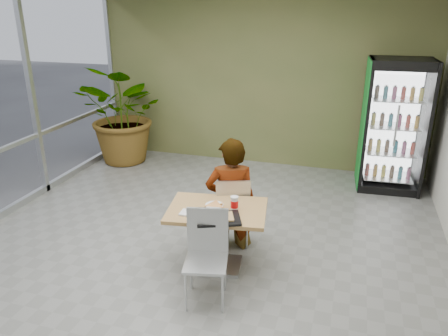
{
  "coord_description": "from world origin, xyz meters",
  "views": [
    {
      "loc": [
        1.65,
        -4.26,
        2.89
      ],
      "look_at": [
        0.23,
        0.48,
        1.0
      ],
      "focal_mm": 35.0,
      "sensor_mm": 36.0,
      "label": 1
    }
  ],
  "objects_px": {
    "dining_table": "(217,226)",
    "beverage_fridge": "(394,126)",
    "soda_cup": "(234,203)",
    "potted_plant": "(126,114)",
    "chair_far": "(232,207)",
    "seated_woman": "(231,204)",
    "cafeteria_tray": "(218,219)",
    "chair_near": "(207,248)"
  },
  "relations": [
    {
      "from": "dining_table",
      "to": "soda_cup",
      "type": "height_order",
      "value": "soda_cup"
    },
    {
      "from": "seated_woman",
      "to": "cafeteria_tray",
      "type": "xyz_separation_m",
      "value": [
        0.09,
        -0.79,
        0.21
      ]
    },
    {
      "from": "cafeteria_tray",
      "to": "potted_plant",
      "type": "xyz_separation_m",
      "value": [
        -2.79,
        3.18,
        0.16
      ]
    },
    {
      "from": "dining_table",
      "to": "cafeteria_tray",
      "type": "relative_size",
      "value": 2.59
    },
    {
      "from": "chair_near",
      "to": "beverage_fridge",
      "type": "bearing_deg",
      "value": 49.13
    },
    {
      "from": "chair_far",
      "to": "chair_near",
      "type": "height_order",
      "value": "chair_near"
    },
    {
      "from": "chair_far",
      "to": "dining_table",
      "type": "bearing_deg",
      "value": 66.06
    },
    {
      "from": "beverage_fridge",
      "to": "potted_plant",
      "type": "xyz_separation_m",
      "value": [
        -4.68,
        -0.09,
        -0.12
      ]
    },
    {
      "from": "beverage_fridge",
      "to": "dining_table",
      "type": "bearing_deg",
      "value": -126.68
    },
    {
      "from": "chair_far",
      "to": "seated_woman",
      "type": "distance_m",
      "value": 0.05
    },
    {
      "from": "seated_woman",
      "to": "potted_plant",
      "type": "distance_m",
      "value": 3.63
    },
    {
      "from": "chair_near",
      "to": "dining_table",
      "type": "bearing_deg",
      "value": 83.42
    },
    {
      "from": "soda_cup",
      "to": "potted_plant",
      "type": "distance_m",
      "value": 4.1
    },
    {
      "from": "chair_far",
      "to": "potted_plant",
      "type": "relative_size",
      "value": 0.5
    },
    {
      "from": "seated_woman",
      "to": "soda_cup",
      "type": "distance_m",
      "value": 0.6
    },
    {
      "from": "seated_woman",
      "to": "soda_cup",
      "type": "relative_size",
      "value": 10.97
    },
    {
      "from": "soda_cup",
      "to": "beverage_fridge",
      "type": "height_order",
      "value": "beverage_fridge"
    },
    {
      "from": "dining_table",
      "to": "beverage_fridge",
      "type": "height_order",
      "value": "beverage_fridge"
    },
    {
      "from": "seated_woman",
      "to": "chair_far",
      "type": "bearing_deg",
      "value": 108.38
    },
    {
      "from": "cafeteria_tray",
      "to": "potted_plant",
      "type": "distance_m",
      "value": 4.24
    },
    {
      "from": "dining_table",
      "to": "seated_woman",
      "type": "relative_size",
      "value": 0.69
    },
    {
      "from": "chair_far",
      "to": "potted_plant",
      "type": "distance_m",
      "value": 3.69
    },
    {
      "from": "potted_plant",
      "to": "seated_woman",
      "type": "bearing_deg",
      "value": -41.48
    },
    {
      "from": "dining_table",
      "to": "potted_plant",
      "type": "distance_m",
      "value": 4.01
    },
    {
      "from": "seated_woman",
      "to": "cafeteria_tray",
      "type": "height_order",
      "value": "seated_woman"
    },
    {
      "from": "soda_cup",
      "to": "chair_near",
      "type": "bearing_deg",
      "value": -103.75
    },
    {
      "from": "seated_woman",
      "to": "potted_plant",
      "type": "xyz_separation_m",
      "value": [
        -2.71,
        2.39,
        0.37
      ]
    },
    {
      "from": "soda_cup",
      "to": "beverage_fridge",
      "type": "xyz_separation_m",
      "value": [
        1.79,
        2.99,
        0.22
      ]
    },
    {
      "from": "potted_plant",
      "to": "beverage_fridge",
      "type": "bearing_deg",
      "value": 1.16
    },
    {
      "from": "chair_near",
      "to": "potted_plant",
      "type": "distance_m",
      "value": 4.43
    },
    {
      "from": "chair_far",
      "to": "soda_cup",
      "type": "height_order",
      "value": "chair_far"
    },
    {
      "from": "dining_table",
      "to": "chair_far",
      "type": "xyz_separation_m",
      "value": [
        0.04,
        0.5,
        0.01
      ]
    },
    {
      "from": "soda_cup",
      "to": "potted_plant",
      "type": "xyz_separation_m",
      "value": [
        -2.89,
        2.9,
        0.1
      ]
    },
    {
      "from": "cafeteria_tray",
      "to": "potted_plant",
      "type": "height_order",
      "value": "potted_plant"
    },
    {
      "from": "seated_woman",
      "to": "beverage_fridge",
      "type": "bearing_deg",
      "value": -147.87
    },
    {
      "from": "dining_table",
      "to": "potted_plant",
      "type": "xyz_separation_m",
      "value": [
        -2.7,
        2.93,
        0.39
      ]
    },
    {
      "from": "seated_woman",
      "to": "cafeteria_tray",
      "type": "relative_size",
      "value": 3.75
    },
    {
      "from": "dining_table",
      "to": "cafeteria_tray",
      "type": "xyz_separation_m",
      "value": [
        0.09,
        -0.25,
        0.23
      ]
    },
    {
      "from": "chair_near",
      "to": "cafeteria_tray",
      "type": "distance_m",
      "value": 0.34
    },
    {
      "from": "seated_woman",
      "to": "beverage_fridge",
      "type": "distance_m",
      "value": 3.21
    },
    {
      "from": "seated_woman",
      "to": "chair_near",
      "type": "bearing_deg",
      "value": 73.03
    },
    {
      "from": "beverage_fridge",
      "to": "potted_plant",
      "type": "distance_m",
      "value": 4.68
    }
  ]
}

